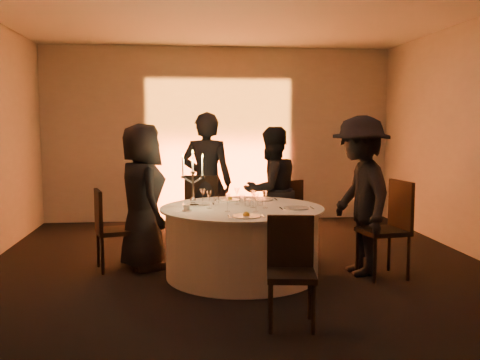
{
  "coord_description": "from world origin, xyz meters",
  "views": [
    {
      "loc": [
        -0.66,
        -5.79,
        1.68
      ],
      "look_at": [
        0.0,
        0.2,
        1.05
      ],
      "focal_mm": 40.0,
      "sensor_mm": 36.0,
      "label": 1
    }
  ],
  "objects": [
    {
      "name": "floor",
      "position": [
        0.0,
        0.0,
        0.0
      ],
      "size": [
        7.0,
        7.0,
        0.0
      ],
      "primitive_type": "plane",
      "color": "black",
      "rests_on": "ground"
    },
    {
      "name": "wall_back",
      "position": [
        0.0,
        3.5,
        1.5
      ],
      "size": [
        7.0,
        0.0,
        7.0
      ],
      "primitive_type": "plane",
      "rotation": [
        1.57,
        0.0,
        0.0
      ],
      "color": "#ABA69F",
      "rests_on": "floor"
    },
    {
      "name": "wall_front",
      "position": [
        0.0,
        -3.5,
        1.5
      ],
      "size": [
        7.0,
        0.0,
        7.0
      ],
      "primitive_type": "plane",
      "rotation": [
        -1.57,
        0.0,
        0.0
      ],
      "color": "#ABA69F",
      "rests_on": "floor"
    },
    {
      "name": "uplighter_fixture",
      "position": [
        0.0,
        3.2,
        0.05
      ],
      "size": [
        0.25,
        0.12,
        0.1
      ],
      "primitive_type": "cube",
      "color": "black",
      "rests_on": "floor"
    },
    {
      "name": "banquet_table",
      "position": [
        0.0,
        0.0,
        0.38
      ],
      "size": [
        1.8,
        1.8,
        0.77
      ],
      "color": "black",
      "rests_on": "floor"
    },
    {
      "name": "chair_left",
      "position": [
        -1.5,
        0.39,
        0.53
      ],
      "size": [
        0.51,
        0.51,
        0.94
      ],
      "rotation": [
        0.0,
        0.0,
        1.85
      ],
      "color": "black",
      "rests_on": "floor"
    },
    {
      "name": "chair_back_left",
      "position": [
        -0.37,
        1.23,
        0.57
      ],
      "size": [
        0.54,
        0.54,
        1.02
      ],
      "rotation": [
        0.0,
        0.0,
        2.88
      ],
      "color": "black",
      "rests_on": "floor"
    },
    {
      "name": "chair_back_right",
      "position": [
        0.76,
        1.33,
        0.52
      ],
      "size": [
        0.55,
        0.55,
        0.92
      ],
      "rotation": [
        0.0,
        0.0,
        -2.66
      ],
      "color": "black",
      "rests_on": "floor"
    },
    {
      "name": "chair_right",
      "position": [
        1.62,
        -0.21,
        0.6
      ],
      "size": [
        0.53,
        0.53,
        1.06
      ],
      "rotation": [
        0.0,
        0.0,
        -1.42
      ],
      "color": "black",
      "rests_on": "floor"
    },
    {
      "name": "chair_front",
      "position": [
        0.25,
        -1.47,
        0.51
      ],
      "size": [
        0.45,
        0.45,
        0.91
      ],
      "rotation": [
        0.0,
        0.0,
        -0.15
      ],
      "color": "black",
      "rests_on": "floor"
    },
    {
      "name": "guest_left",
      "position": [
        -1.12,
        0.42,
        0.84
      ],
      "size": [
        0.8,
        0.96,
        1.69
      ],
      "primitive_type": "imported",
      "rotation": [
        0.0,
        0.0,
        1.93
      ],
      "color": "black",
      "rests_on": "floor"
    },
    {
      "name": "guest_back_left",
      "position": [
        -0.33,
        1.21,
        0.92
      ],
      "size": [
        0.76,
        0.6,
        1.84
      ],
      "primitive_type": "imported",
      "rotation": [
        0.0,
        0.0,
        2.88
      ],
      "color": "black",
      "rests_on": "floor"
    },
    {
      "name": "guest_back_right",
      "position": [
        0.49,
        0.98,
        0.82
      ],
      "size": [
        1.0,
        0.92,
        1.65
      ],
      "primitive_type": "imported",
      "rotation": [
        0.0,
        0.0,
        -2.68
      ],
      "color": "black",
      "rests_on": "floor"
    },
    {
      "name": "guest_right",
      "position": [
        1.32,
        -0.07,
        0.89
      ],
      "size": [
        0.72,
        1.18,
        1.78
      ],
      "primitive_type": "imported",
      "rotation": [
        0.0,
        0.0,
        -1.52
      ],
      "color": "black",
      "rests_on": "floor"
    },
    {
      "name": "plate_left",
      "position": [
        -0.47,
        0.24,
        0.78
      ],
      "size": [
        0.35,
        0.26,
        0.01
      ],
      "color": "white",
      "rests_on": "banquet_table"
    },
    {
      "name": "plate_back_left",
      "position": [
        -0.09,
        0.53,
        0.79
      ],
      "size": [
        0.36,
        0.26,
        0.08
      ],
      "color": "white",
      "rests_on": "banquet_table"
    },
    {
      "name": "plate_back_right",
      "position": [
        0.3,
        0.51,
        0.78
      ],
      "size": [
        0.35,
        0.27,
        0.01
      ],
      "color": "white",
      "rests_on": "banquet_table"
    },
    {
      "name": "plate_right",
      "position": [
        0.58,
        -0.17,
        0.78
      ],
      "size": [
        0.36,
        0.27,
        0.01
      ],
      "color": "white",
      "rests_on": "banquet_table"
    },
    {
      "name": "plate_front",
      "position": [
        -0.03,
        -0.62,
        0.79
      ],
      "size": [
        0.36,
        0.28,
        0.08
      ],
      "color": "white",
      "rests_on": "banquet_table"
    },
    {
      "name": "coffee_cup",
      "position": [
        -0.61,
        -0.18,
        0.8
      ],
      "size": [
        0.11,
        0.11,
        0.07
      ],
      "color": "white",
      "rests_on": "banquet_table"
    },
    {
      "name": "candelabra",
      "position": [
        -0.53,
        0.11,
        0.99
      ],
      "size": [
        0.27,
        0.13,
        0.64
      ],
      "color": "silver",
      "rests_on": "banquet_table"
    },
    {
      "name": "wine_glass_a",
      "position": [
        -0.43,
        0.14,
        0.91
      ],
      "size": [
        0.07,
        0.07,
        0.19
      ],
      "color": "silver",
      "rests_on": "banquet_table"
    },
    {
      "name": "wine_glass_b",
      "position": [
        0.11,
        -0.32,
        0.91
      ],
      "size": [
        0.07,
        0.07,
        0.19
      ],
      "color": "silver",
      "rests_on": "banquet_table"
    },
    {
      "name": "wine_glass_c",
      "position": [
        -0.19,
        -0.29,
        0.91
      ],
      "size": [
        0.07,
        0.07,
        0.19
      ],
      "color": "silver",
      "rests_on": "banquet_table"
    },
    {
      "name": "wine_glass_d",
      "position": [
        0.24,
        -0.1,
        0.91
      ],
      "size": [
        0.07,
        0.07,
        0.19
      ],
      "color": "silver",
      "rests_on": "banquet_table"
    },
    {
      "name": "wine_glass_e",
      "position": [
        0.12,
        -0.06,
        0.91
      ],
      "size": [
        0.07,
        0.07,
        0.19
      ],
      "color": "silver",
      "rests_on": "banquet_table"
    },
    {
      "name": "wine_glass_f",
      "position": [
        -0.37,
        -0.05,
        0.91
      ],
      "size": [
        0.07,
        0.07,
        0.19
      ],
      "color": "silver",
      "rests_on": "banquet_table"
    },
    {
      "name": "wine_glass_g",
      "position": [
        -0.04,
        0.21,
        0.91
      ],
      "size": [
        0.07,
        0.07,
        0.19
      ],
      "color": "silver",
      "rests_on": "banquet_table"
    },
    {
      "name": "tumbler_a",
      "position": [
        0.04,
        0.36,
        0.82
      ],
      "size": [
        0.07,
        0.07,
        0.09
      ],
      "primitive_type": "cylinder",
      "color": "silver",
      "rests_on": "banquet_table"
    },
    {
      "name": "tumbler_b",
      "position": [
        -0.27,
        0.22,
        0.82
      ],
      "size": [
        0.07,
        0.07,
        0.09
      ],
      "primitive_type": "cylinder",
      "color": "silver",
      "rests_on": "banquet_table"
    },
    {
      "name": "tumbler_c",
      "position": [
        0.22,
        0.11,
        0.82
      ],
      "size": [
        0.07,
        0.07,
        0.09
      ],
      "primitive_type": "cylinder",
      "color": "silver",
      "rests_on": "banquet_table"
    },
    {
      "name": "tumbler_d",
      "position": [
        0.07,
        0.07,
        0.82
      ],
      "size": [
        0.07,
        0.07,
        0.09
      ],
      "primitive_type": "cylinder",
      "color": "silver",
      "rests_on": "banquet_table"
    }
  ]
}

